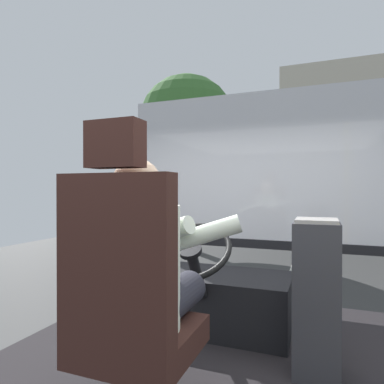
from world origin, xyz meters
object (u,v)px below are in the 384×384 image
object	(u,v)px
fare_box	(316,297)
steering_console	(214,298)
driver_seat	(129,307)
bus_driver	(144,265)

from	to	relation	value
fare_box	steering_console	bearing A→B (deg)	151.55
driver_seat	fare_box	xyz separation A→B (m)	(0.71, 0.77, -0.11)
steering_console	driver_seat	bearing A→B (deg)	-90.00
bus_driver	fare_box	distance (m)	1.00
driver_seat	steering_console	size ratio (longest dim) A/B	1.17
bus_driver	steering_console	size ratio (longest dim) A/B	0.72
driver_seat	fare_box	world-z (taller)	driver_seat
driver_seat	fare_box	bearing A→B (deg)	47.32
bus_driver	steering_console	xyz separation A→B (m)	(-0.00, 1.04, -0.47)
driver_seat	bus_driver	world-z (taller)	driver_seat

